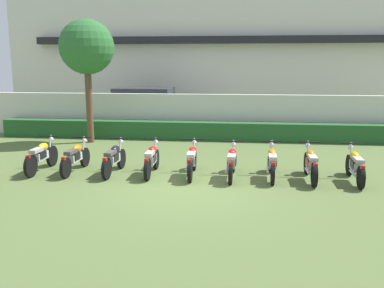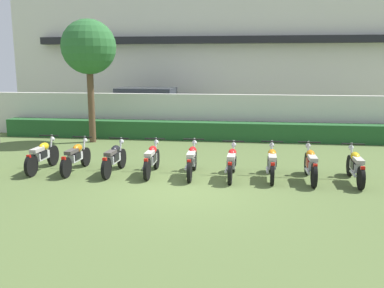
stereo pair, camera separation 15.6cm
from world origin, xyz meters
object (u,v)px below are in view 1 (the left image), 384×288
motorcycle_in_row_7 (311,164)px  parked_car (147,108)px  motorcycle_in_row_2 (114,158)px  motorcycle_in_row_4 (192,160)px  motorcycle_in_row_0 (41,156)px  motorcycle_in_row_6 (272,162)px  motorcycle_in_row_1 (75,157)px  motorcycle_in_row_5 (232,162)px  tree_near_inspector (87,48)px  motorcycle_in_row_8 (355,165)px  motorcycle_in_row_3 (152,159)px

motorcycle_in_row_7 → parked_car: bearing=36.5°
motorcycle_in_row_2 → motorcycle_in_row_4: (2.21, 0.04, 0.01)m
motorcycle_in_row_0 → motorcycle_in_row_4: 4.35m
motorcycle_in_row_4 → motorcycle_in_row_6: (2.17, 0.01, -0.01)m
motorcycle_in_row_1 → motorcycle_in_row_5: 4.45m
tree_near_inspector → motorcycle_in_row_7: (7.71, -4.57, -3.17)m
motorcycle_in_row_7 → motorcycle_in_row_5: bearing=90.4°
motorcycle_in_row_4 → motorcycle_in_row_8: size_ratio=1.00×
motorcycle_in_row_3 → motorcycle_in_row_4: (1.14, -0.01, 0.01)m
motorcycle_in_row_6 → motorcycle_in_row_8: (2.14, -0.10, 0.00)m
tree_near_inspector → motorcycle_in_row_6: size_ratio=2.55×
motorcycle_in_row_1 → motorcycle_in_row_8: (7.66, -0.11, 0.00)m
motorcycle_in_row_5 → motorcycle_in_row_7: (2.08, 0.01, 0.01)m
motorcycle_in_row_6 → motorcycle_in_row_8: motorcycle_in_row_8 is taller
tree_near_inspector → motorcycle_in_row_5: 7.92m
tree_near_inspector → motorcycle_in_row_1: tree_near_inspector is taller
motorcycle_in_row_3 → tree_near_inspector: bearing=36.3°
motorcycle_in_row_1 → motorcycle_in_row_8: motorcycle_in_row_8 is taller
motorcycle_in_row_3 → motorcycle_in_row_6: bearing=-91.0°
motorcycle_in_row_2 → motorcycle_in_row_5: motorcycle_in_row_2 is taller
motorcycle_in_row_2 → motorcycle_in_row_4: motorcycle_in_row_4 is taller
motorcycle_in_row_0 → motorcycle_in_row_4: bearing=-88.9°
parked_car → motorcycle_in_row_3: size_ratio=2.50×
parked_car → tree_near_inspector: bearing=-105.6°
tree_near_inspector → motorcycle_in_row_7: bearing=-30.7°
motorcycle_in_row_0 → tree_near_inspector: bearing=3.1°
motorcycle_in_row_4 → motorcycle_in_row_6: bearing=-91.3°
motorcycle_in_row_1 → motorcycle_in_row_5: size_ratio=1.04×
parked_car → motorcycle_in_row_4: size_ratio=2.41×
motorcycle_in_row_3 → motorcycle_in_row_5: size_ratio=1.00×
motorcycle_in_row_1 → motorcycle_in_row_7: size_ratio=1.00×
motorcycle_in_row_0 → motorcycle_in_row_8: 8.66m
motorcycle_in_row_3 → motorcycle_in_row_2: bearing=91.9°
motorcycle_in_row_1 → motorcycle_in_row_7: bearing=-88.9°
motorcycle_in_row_1 → motorcycle_in_row_5: motorcycle_in_row_5 is taller
motorcycle_in_row_1 → motorcycle_in_row_7: (6.52, -0.08, 0.01)m
parked_car → tree_near_inspector: tree_near_inspector is taller
motorcycle_in_row_0 → motorcycle_in_row_3: motorcycle_in_row_0 is taller
motorcycle_in_row_2 → motorcycle_in_row_5: 3.30m
motorcycle_in_row_6 → motorcycle_in_row_0: bearing=92.0°
motorcycle_in_row_2 → motorcycle_in_row_0: bearing=92.0°
motorcycle_in_row_1 → motorcycle_in_row_3: bearing=-88.1°
motorcycle_in_row_4 → motorcycle_in_row_7: size_ratio=1.00×
motorcycle_in_row_1 → parked_car: bearing=0.8°
motorcycle_in_row_3 → motorcycle_in_row_6: 3.30m
motorcycle_in_row_6 → motorcycle_in_row_7: size_ratio=0.97×
motorcycle_in_row_8 → motorcycle_in_row_5: bearing=91.3°
parked_car → motorcycle_in_row_8: (7.50, -8.71, -0.49)m
motorcycle_in_row_1 → motorcycle_in_row_6: (5.52, -0.00, 0.00)m
motorcycle_in_row_1 → motorcycle_in_row_3: size_ratio=1.04×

